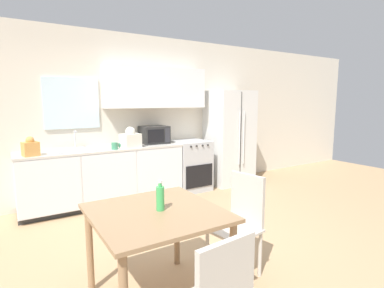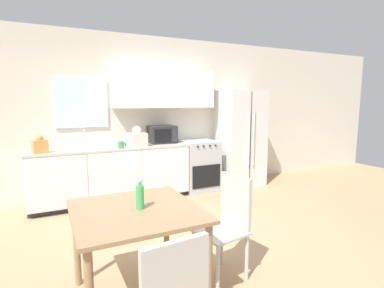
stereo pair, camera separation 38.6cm
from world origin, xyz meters
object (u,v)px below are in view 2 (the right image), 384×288
(microwave, at_px, (162,134))
(refrigerator, at_px, (240,138))
(dining_table, at_px, (136,223))
(dining_chair_side, at_px, (228,219))
(coffee_mug, at_px, (121,145))
(oven_range, at_px, (198,165))
(drink_bottle, at_px, (140,196))

(microwave, bearing_deg, refrigerator, -4.26)
(dining_table, xyz_separation_m, dining_chair_side, (0.85, -0.01, -0.12))
(microwave, xyz_separation_m, coffee_mug, (-0.77, -0.28, -0.10))
(coffee_mug, bearing_deg, oven_range, 7.49)
(refrigerator, xyz_separation_m, drink_bottle, (-2.70, -2.51, -0.04))
(refrigerator, relative_size, coffee_mug, 13.60)
(microwave, relative_size, dining_chair_side, 0.47)
(refrigerator, xyz_separation_m, dining_table, (-2.74, -2.50, -0.25))
(refrigerator, distance_m, dining_chair_side, 3.16)
(refrigerator, xyz_separation_m, coffee_mug, (-2.31, -0.17, 0.04))
(oven_range, xyz_separation_m, dining_table, (-1.85, -2.52, 0.21))
(oven_range, distance_m, dining_chair_side, 2.72)
(refrigerator, relative_size, microwave, 4.09)
(dining_table, bearing_deg, coffee_mug, 79.63)
(dining_chair_side, relative_size, drink_bottle, 3.95)
(dining_chair_side, height_order, drink_bottle, drink_bottle)
(dining_chair_side, distance_m, drink_bottle, 0.88)
(oven_range, height_order, dining_chair_side, dining_chair_side)
(microwave, bearing_deg, drink_bottle, -113.90)
(microwave, height_order, dining_chair_side, microwave)
(dining_chair_side, bearing_deg, oven_range, -31.16)
(microwave, bearing_deg, dining_chair_side, -97.47)
(microwave, bearing_deg, oven_range, -8.35)
(refrigerator, bearing_deg, coffee_mug, -175.84)
(dining_chair_side, bearing_deg, refrigerator, -46.51)
(dining_table, distance_m, dining_chair_side, 0.86)
(refrigerator, bearing_deg, microwave, 175.74)
(oven_range, height_order, coffee_mug, coffee_mug)
(refrigerator, relative_size, dining_chair_side, 1.93)
(refrigerator, bearing_deg, drink_bottle, -137.14)
(coffee_mug, xyz_separation_m, drink_bottle, (-0.39, -2.34, -0.08))
(microwave, distance_m, dining_chair_side, 2.70)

